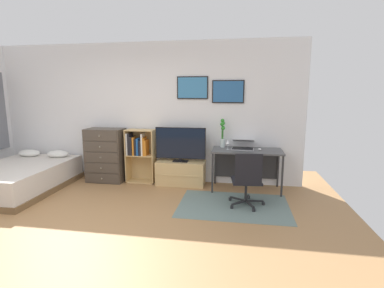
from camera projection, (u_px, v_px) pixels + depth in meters
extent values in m
plane|color=#A87A4C|center=(83.00, 235.00, 3.55)|extent=(7.20, 7.20, 0.00)
cube|color=white|center=(144.00, 113.00, 5.68)|extent=(6.12, 0.06, 2.70)
cube|color=black|center=(192.00, 88.00, 5.39)|extent=(0.59, 0.02, 0.42)
cube|color=teal|center=(192.00, 88.00, 5.38)|extent=(0.55, 0.01, 0.38)
cube|color=black|center=(228.00, 92.00, 5.29)|extent=(0.59, 0.02, 0.42)
cube|color=#285B93|center=(228.00, 92.00, 5.28)|extent=(0.55, 0.01, 0.38)
cube|color=slate|center=(234.00, 205.00, 4.48)|extent=(1.70, 1.20, 0.01)
cube|color=brown|center=(20.00, 187.00, 5.19)|extent=(1.50, 2.04, 0.10)
cube|color=silver|center=(18.00, 175.00, 5.15)|extent=(1.46, 2.00, 0.36)
ellipsoid|color=white|center=(29.00, 153.00, 5.88)|extent=(0.45, 0.29, 0.14)
ellipsoid|color=white|center=(58.00, 154.00, 5.80)|extent=(0.45, 0.29, 0.14)
cube|color=#4C4238|center=(106.00, 155.00, 5.68)|extent=(0.72, 0.42, 1.05)
cube|color=#493F35|center=(102.00, 178.00, 5.54)|extent=(0.68, 0.01, 0.19)
sphere|color=#A59E8C|center=(102.00, 179.00, 5.52)|extent=(0.03, 0.03, 0.03)
cube|color=#493F35|center=(101.00, 168.00, 5.50)|extent=(0.68, 0.01, 0.19)
sphere|color=#A59E8C|center=(101.00, 168.00, 5.49)|extent=(0.03, 0.03, 0.03)
cube|color=#493F35|center=(101.00, 157.00, 5.47)|extent=(0.68, 0.01, 0.19)
sphere|color=#A59E8C|center=(100.00, 158.00, 5.45)|extent=(0.03, 0.03, 0.03)
cube|color=#493F35|center=(100.00, 147.00, 5.43)|extent=(0.68, 0.01, 0.19)
sphere|color=#A59E8C|center=(100.00, 147.00, 5.42)|extent=(0.03, 0.03, 0.03)
cube|color=#493F35|center=(100.00, 136.00, 5.40)|extent=(0.68, 0.01, 0.19)
sphere|color=#A59E8C|center=(99.00, 136.00, 5.38)|extent=(0.03, 0.03, 0.03)
cube|color=tan|center=(128.00, 155.00, 5.67)|extent=(0.02, 0.30, 1.04)
cube|color=tan|center=(154.00, 156.00, 5.58)|extent=(0.02, 0.30, 1.04)
cube|color=tan|center=(142.00, 181.00, 5.71)|extent=(0.56, 0.30, 0.02)
cube|color=tan|center=(141.00, 155.00, 5.62)|extent=(0.52, 0.30, 0.02)
cube|color=tan|center=(140.00, 130.00, 5.53)|extent=(0.52, 0.30, 0.02)
cube|color=tan|center=(143.00, 154.00, 5.76)|extent=(0.56, 0.01, 1.04)
cube|color=white|center=(128.00, 144.00, 5.57)|extent=(0.03, 0.17, 0.42)
cube|color=black|center=(130.00, 144.00, 5.59)|extent=(0.04, 0.23, 0.42)
cube|color=black|center=(133.00, 145.00, 5.59)|extent=(0.04, 0.23, 0.36)
cube|color=orange|center=(134.00, 146.00, 5.55)|extent=(0.03, 0.17, 0.35)
cube|color=black|center=(136.00, 147.00, 5.55)|extent=(0.03, 0.18, 0.32)
cube|color=#1E519E|center=(139.00, 146.00, 5.56)|extent=(0.04, 0.22, 0.33)
cube|color=black|center=(141.00, 147.00, 5.57)|extent=(0.04, 0.23, 0.29)
cube|color=white|center=(143.00, 144.00, 5.53)|extent=(0.03, 0.19, 0.42)
cube|color=orange|center=(145.00, 146.00, 5.53)|extent=(0.03, 0.19, 0.35)
cube|color=orange|center=(146.00, 148.00, 5.53)|extent=(0.03, 0.21, 0.30)
cube|color=tan|center=(181.00, 173.00, 5.49)|extent=(0.91, 0.40, 0.46)
cube|color=tan|center=(179.00, 176.00, 5.29)|extent=(0.91, 0.01, 0.02)
cube|color=black|center=(181.00, 161.00, 5.43)|extent=(0.28, 0.16, 0.02)
cube|color=black|center=(181.00, 159.00, 5.42)|extent=(0.06, 0.04, 0.05)
cube|color=black|center=(180.00, 143.00, 5.37)|extent=(0.95, 0.02, 0.59)
cube|color=black|center=(180.00, 143.00, 5.36)|extent=(0.92, 0.01, 0.56)
cube|color=#4C4C4F|center=(247.00, 151.00, 5.10)|extent=(1.23, 0.61, 0.03)
cube|color=#2D2D30|center=(212.00, 173.00, 4.99)|extent=(0.03, 0.03, 0.71)
cube|color=#2D2D30|center=(282.00, 177.00, 4.80)|extent=(0.03, 0.03, 0.71)
cube|color=#2D2D30|center=(215.00, 166.00, 5.53)|extent=(0.03, 0.03, 0.71)
cube|color=#2D2D30|center=(278.00, 168.00, 5.34)|extent=(0.03, 0.03, 0.71)
cube|color=#2D2D30|center=(246.00, 165.00, 5.45)|extent=(1.17, 0.02, 0.50)
cylinder|color=#232326|center=(263.00, 204.00, 4.49)|extent=(0.05, 0.05, 0.05)
cube|color=#232326|center=(254.00, 201.00, 4.49)|extent=(0.28, 0.06, 0.02)
cylinder|color=#232326|center=(249.00, 197.00, 4.76)|extent=(0.05, 0.05, 0.05)
cube|color=#232326|center=(247.00, 198.00, 4.63)|extent=(0.08, 0.28, 0.02)
cylinder|color=#232326|center=(230.00, 199.00, 4.68)|extent=(0.05, 0.05, 0.05)
cube|color=#232326|center=(238.00, 199.00, 4.58)|extent=(0.26, 0.16, 0.02)
cylinder|color=#232326|center=(232.00, 207.00, 4.35)|extent=(0.05, 0.05, 0.05)
cube|color=#232326|center=(239.00, 203.00, 4.42)|extent=(0.23, 0.21, 0.02)
cylinder|color=#232326|center=(254.00, 210.00, 4.24)|extent=(0.05, 0.05, 0.05)
cube|color=#232326|center=(250.00, 204.00, 4.36)|extent=(0.14, 0.27, 0.02)
cylinder|color=#232326|center=(246.00, 191.00, 4.47)|extent=(0.04, 0.04, 0.30)
cube|color=black|center=(246.00, 181.00, 4.44)|extent=(0.49, 0.49, 0.03)
cube|color=black|center=(249.00, 169.00, 4.20)|extent=(0.40, 0.08, 0.45)
cube|color=#B7B7BC|center=(243.00, 149.00, 5.16)|extent=(0.41, 0.29, 0.01)
cube|color=black|center=(243.00, 149.00, 5.15)|extent=(0.39, 0.27, 0.00)
cube|color=#B7B7BC|center=(243.00, 140.00, 5.30)|extent=(0.41, 0.27, 0.08)
cube|color=#234C5B|center=(243.00, 140.00, 5.29)|extent=(0.39, 0.25, 0.06)
ellipsoid|color=silver|center=(260.00, 149.00, 5.07)|extent=(0.06, 0.10, 0.03)
cylinder|color=silver|center=(223.00, 143.00, 5.34)|extent=(0.09, 0.09, 0.16)
cylinder|color=#3D8438|center=(223.00, 136.00, 5.32)|extent=(0.01, 0.01, 0.32)
sphere|color=#308B2C|center=(223.00, 128.00, 5.30)|extent=(0.07, 0.07, 0.07)
cylinder|color=#3D8438|center=(223.00, 134.00, 5.32)|extent=(0.01, 0.01, 0.40)
sphere|color=#308B2C|center=(223.00, 123.00, 5.29)|extent=(0.07, 0.07, 0.07)
cylinder|color=#3D8438|center=(222.00, 133.00, 5.32)|extent=(0.01, 0.01, 0.45)
sphere|color=#308B2C|center=(223.00, 121.00, 5.28)|extent=(0.07, 0.07, 0.07)
cylinder|color=#3D8438|center=(222.00, 134.00, 5.31)|extent=(0.01, 0.01, 0.38)
sphere|color=#308B2C|center=(222.00, 124.00, 5.28)|extent=(0.07, 0.07, 0.07)
cylinder|color=#3D8438|center=(223.00, 137.00, 5.31)|extent=(0.01, 0.01, 0.31)
sphere|color=#308B2C|center=(223.00, 128.00, 5.28)|extent=(0.07, 0.07, 0.07)
cylinder|color=silver|center=(228.00, 149.00, 5.12)|extent=(0.06, 0.06, 0.01)
cylinder|color=silver|center=(228.00, 147.00, 5.11)|extent=(0.01, 0.01, 0.10)
cone|color=silver|center=(228.00, 142.00, 5.09)|extent=(0.07, 0.07, 0.07)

